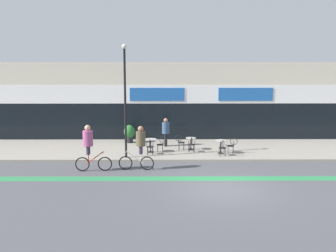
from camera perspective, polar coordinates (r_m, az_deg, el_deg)
The scene contains 18 objects.
ground_plane at distance 16.65m, azimuth 7.87°, elevation -9.05°, with size 120.00×120.00×0.00m, color #4C4C51.
sidewalk_slab at distance 23.58m, azimuth 5.37°, elevation -3.37°, with size 40.00×5.50×0.12m, color gray.
storefront_facade at distance 27.82m, azimuth 4.48°, elevation 3.84°, with size 40.00×4.06×5.18m.
bike_lane_stripe at distance 18.05m, azimuth 7.20°, elevation -7.57°, with size 36.00×0.70×0.01m, color #2D844C.
bistro_table_0 at distance 22.37m, azimuth -2.56°, elevation -2.45°, with size 0.71×0.71×0.76m.
bistro_table_1 at distance 23.00m, azimuth 3.33°, elevation -2.24°, with size 0.60×0.60×0.71m.
bistro_table_2 at distance 22.25m, azimuth 7.69°, elevation -2.62°, with size 0.63×0.63×0.76m.
cafe_chair_0_near at distance 21.76m, azimuth -2.62°, elevation -2.86°, with size 0.41×0.58×0.90m.
cafe_chair_0_side at distance 22.36m, azimuth -0.95°, elevation -2.52°, with size 0.58×0.40×0.90m.
cafe_chair_1_near at distance 22.38m, azimuth 3.44°, elevation -2.52°, with size 0.41×0.58×0.90m.
cafe_chair_1_side at distance 22.97m, azimuth 1.78°, elevation -2.21°, with size 0.59×0.43×0.90m.
cafe_chair_2_near at distance 21.65m, azimuth 7.93°, elevation -3.00°, with size 0.43×0.59×0.90m.
cafe_chair_2_side at distance 22.34m, azimuth 9.28°, elevation -2.65°, with size 0.60×0.45×0.90m.
planter_pot at distance 25.09m, azimuth -5.61°, elevation -1.00°, with size 0.71×0.71×1.14m.
lamp_post at distance 20.84m, azimuth -6.25°, elevation 4.63°, with size 0.26×0.26×6.01m.
cyclist_0 at distance 19.16m, azimuth -11.38°, elevation -2.57°, with size 1.78×0.52×2.26m.
cyclist_1 at distance 19.03m, azimuth -4.13°, elevation -2.66°, with size 1.74×0.53×2.17m.
pedestrian_near_end at distance 23.88m, azimuth -0.33°, elevation -0.52°, with size 0.51×0.51×1.72m.
Camera 1 is at (-2.36, -15.64, 5.22)m, focal length 42.00 mm.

